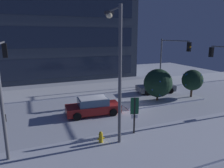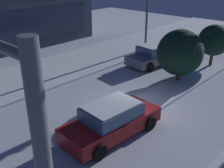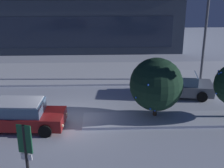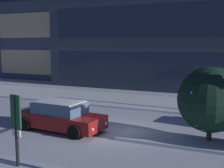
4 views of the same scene
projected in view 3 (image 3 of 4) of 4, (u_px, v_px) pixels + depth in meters
The scene contains 8 objects.
ground at pixel (73, 119), 17.66m from camera, with size 52.00×52.00×0.00m, color silver.
curb_strip_far at pixel (80, 73), 24.74m from camera, with size 52.00×5.20×0.14m, color silver.
median_strip at pixel (166, 120), 17.46m from camera, with size 9.00×1.80×0.14m, color silver.
car_near at pixel (19, 115), 16.53m from camera, with size 4.80×2.31×1.49m.
car_far at pixel (177, 85), 20.62m from camera, with size 4.74×2.52×1.49m.
traffic_light_corner_far_right at pixel (217, 26), 19.81m from camera, with size 0.32×5.38×6.26m.
parking_info_sign at pixel (26, 149), 11.79m from camera, with size 0.55×0.20×2.65m.
decorated_tree_left_of_median at pixel (156, 84), 17.19m from camera, with size 2.87×2.87×3.40m.
Camera 3 is at (1.61, -15.88, 8.09)m, focal length 51.54 mm.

